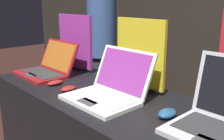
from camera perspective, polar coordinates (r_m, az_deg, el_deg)
laptop_front at (r=1.90m, az=-13.94°, el=0.62°), size 0.39×0.33×0.23m
mouse_front at (r=1.67m, az=-12.26°, el=-2.70°), size 0.06×0.11×0.03m
promo_stand_front at (r=2.00m, az=-8.04°, el=5.72°), size 0.39×0.07×0.41m
laptop_middle at (r=1.39m, az=-0.69°, el=-4.01°), size 0.38×0.36×0.25m
mouse_middle at (r=1.55m, az=-9.46°, el=-4.00°), size 0.06×0.10×0.03m
promo_stand_middle at (r=1.52m, az=6.08°, el=2.93°), size 0.35×0.07×0.41m
mouse_back at (r=1.21m, az=11.92°, el=-9.24°), size 0.07×0.10×0.04m
person_bystander at (r=2.94m, az=-2.21°, el=4.45°), size 0.32×0.32×1.70m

